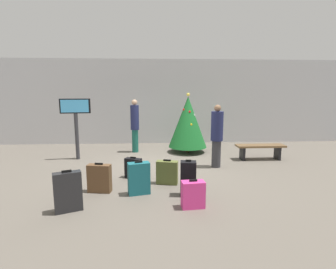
{
  "coord_description": "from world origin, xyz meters",
  "views": [
    {
      "loc": [
        -0.19,
        -7.34,
        2.16
      ],
      "look_at": [
        0.25,
        0.29,
        0.9
      ],
      "focal_mm": 27.66,
      "sensor_mm": 36.0,
      "label": 1
    }
  ],
  "objects_px": {
    "suitcase_0": "(139,178)",
    "suitcase_4": "(99,178)",
    "waiting_bench": "(260,148)",
    "suitcase_3": "(193,194)",
    "traveller_0": "(135,124)",
    "holiday_tree": "(188,122)",
    "flight_info_kiosk": "(76,117)",
    "suitcase_2": "(133,168)",
    "traveller_1": "(217,135)",
    "suitcase_1": "(188,179)",
    "suitcase_6": "(167,172)",
    "suitcase_5": "(68,192)"
  },
  "relations": [
    {
      "from": "suitcase_6",
      "to": "suitcase_3",
      "type": "bearing_deg",
      "value": -72.32
    },
    {
      "from": "traveller_0",
      "to": "suitcase_3",
      "type": "distance_m",
      "value": 4.95
    },
    {
      "from": "suitcase_5",
      "to": "suitcase_4",
      "type": "bearing_deg",
      "value": 67.17
    },
    {
      "from": "suitcase_2",
      "to": "waiting_bench",
      "type": "bearing_deg",
      "value": 22.09
    },
    {
      "from": "suitcase_4",
      "to": "suitcase_6",
      "type": "height_order",
      "value": "suitcase_4"
    },
    {
      "from": "suitcase_0",
      "to": "traveller_0",
      "type": "bearing_deg",
      "value": 94.98
    },
    {
      "from": "traveller_1",
      "to": "suitcase_5",
      "type": "bearing_deg",
      "value": -141.86
    },
    {
      "from": "traveller_1",
      "to": "suitcase_4",
      "type": "xyz_separation_m",
      "value": [
        -2.99,
        -1.74,
        -0.65
      ]
    },
    {
      "from": "holiday_tree",
      "to": "waiting_bench",
      "type": "xyz_separation_m",
      "value": [
        2.2,
        -1.18,
        -0.74
      ]
    },
    {
      "from": "flight_info_kiosk",
      "to": "suitcase_0",
      "type": "relative_size",
      "value": 2.69
    },
    {
      "from": "suitcase_0",
      "to": "suitcase_6",
      "type": "distance_m",
      "value": 0.86
    },
    {
      "from": "holiday_tree",
      "to": "suitcase_6",
      "type": "distance_m",
      "value": 3.48
    },
    {
      "from": "flight_info_kiosk",
      "to": "traveller_1",
      "type": "xyz_separation_m",
      "value": [
        4.27,
        -1.14,
        -0.42
      ]
    },
    {
      "from": "suitcase_1",
      "to": "suitcase_5",
      "type": "relative_size",
      "value": 1.0
    },
    {
      "from": "flight_info_kiosk",
      "to": "suitcase_6",
      "type": "xyz_separation_m",
      "value": [
        2.78,
        -2.46,
        -1.09
      ]
    },
    {
      "from": "flight_info_kiosk",
      "to": "suitcase_6",
      "type": "relative_size",
      "value": 3.29
    },
    {
      "from": "flight_info_kiosk",
      "to": "suitcase_3",
      "type": "relative_size",
      "value": 3.55
    },
    {
      "from": "traveller_1",
      "to": "suitcase_4",
      "type": "height_order",
      "value": "traveller_1"
    },
    {
      "from": "waiting_bench",
      "to": "suitcase_1",
      "type": "relative_size",
      "value": 2.0
    },
    {
      "from": "flight_info_kiosk",
      "to": "suitcase_2",
      "type": "xyz_separation_m",
      "value": [
        1.94,
        -1.99,
        -1.12
      ]
    },
    {
      "from": "holiday_tree",
      "to": "traveller_0",
      "type": "xyz_separation_m",
      "value": [
        -1.9,
        0.12,
        -0.09
      ]
    },
    {
      "from": "holiday_tree",
      "to": "suitcase_3",
      "type": "bearing_deg",
      "value": -96.26
    },
    {
      "from": "holiday_tree",
      "to": "suitcase_4",
      "type": "relative_size",
      "value": 3.27
    },
    {
      "from": "waiting_bench",
      "to": "suitcase_2",
      "type": "relative_size",
      "value": 2.82
    },
    {
      "from": "holiday_tree",
      "to": "traveller_1",
      "type": "bearing_deg",
      "value": -73.34
    },
    {
      "from": "holiday_tree",
      "to": "suitcase_2",
      "type": "xyz_separation_m",
      "value": [
        -1.75,
        -2.78,
        -0.85
      ]
    },
    {
      "from": "waiting_bench",
      "to": "suitcase_2",
      "type": "distance_m",
      "value": 4.27
    },
    {
      "from": "holiday_tree",
      "to": "flight_info_kiosk",
      "type": "bearing_deg",
      "value": -167.87
    },
    {
      "from": "traveller_0",
      "to": "holiday_tree",
      "type": "bearing_deg",
      "value": -3.66
    },
    {
      "from": "suitcase_2",
      "to": "traveller_1",
      "type": "bearing_deg",
      "value": 19.93
    },
    {
      "from": "flight_info_kiosk",
      "to": "holiday_tree",
      "type": "bearing_deg",
      "value": 12.13
    },
    {
      "from": "waiting_bench",
      "to": "suitcase_4",
      "type": "distance_m",
      "value": 5.25
    },
    {
      "from": "waiting_bench",
      "to": "traveller_0",
      "type": "height_order",
      "value": "traveller_0"
    },
    {
      "from": "waiting_bench",
      "to": "suitcase_3",
      "type": "bearing_deg",
      "value": -128.59
    },
    {
      "from": "suitcase_2",
      "to": "suitcase_3",
      "type": "bearing_deg",
      "value": -54.96
    },
    {
      "from": "suitcase_0",
      "to": "suitcase_5",
      "type": "relative_size",
      "value": 0.94
    },
    {
      "from": "waiting_bench",
      "to": "suitcase_4",
      "type": "height_order",
      "value": "suitcase_4"
    },
    {
      "from": "waiting_bench",
      "to": "suitcase_6",
      "type": "relative_size",
      "value": 2.61
    },
    {
      "from": "traveller_1",
      "to": "waiting_bench",
      "type": "bearing_deg",
      "value": 25.08
    },
    {
      "from": "suitcase_3",
      "to": "suitcase_5",
      "type": "bearing_deg",
      "value": -179.46
    },
    {
      "from": "suitcase_3",
      "to": "suitcase_6",
      "type": "distance_m",
      "value": 1.37
    },
    {
      "from": "traveller_0",
      "to": "suitcase_4",
      "type": "height_order",
      "value": "traveller_0"
    },
    {
      "from": "traveller_1",
      "to": "suitcase_1",
      "type": "height_order",
      "value": "traveller_1"
    },
    {
      "from": "suitcase_3",
      "to": "suitcase_6",
      "type": "relative_size",
      "value": 0.93
    },
    {
      "from": "flight_info_kiosk",
      "to": "traveller_1",
      "type": "bearing_deg",
      "value": -14.95
    },
    {
      "from": "suitcase_0",
      "to": "suitcase_5",
      "type": "distance_m",
      "value": 1.45
    },
    {
      "from": "traveller_1",
      "to": "suitcase_4",
      "type": "bearing_deg",
      "value": -149.77
    },
    {
      "from": "suitcase_0",
      "to": "suitcase_4",
      "type": "xyz_separation_m",
      "value": [
        -0.86,
        0.16,
        -0.04
      ]
    },
    {
      "from": "traveller_1",
      "to": "suitcase_2",
      "type": "height_order",
      "value": "traveller_1"
    },
    {
      "from": "traveller_0",
      "to": "suitcase_1",
      "type": "bearing_deg",
      "value": -71.4
    }
  ]
}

